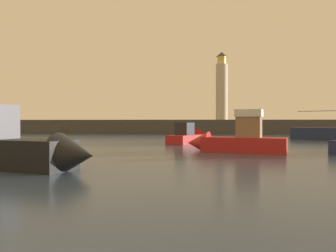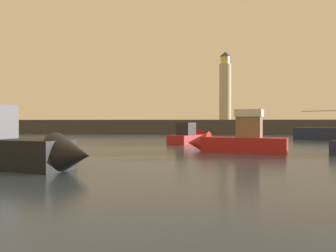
# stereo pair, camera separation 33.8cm
# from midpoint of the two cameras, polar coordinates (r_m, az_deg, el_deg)

# --- Properties ---
(ground_plane) EXTENTS (220.00, 220.00, 0.00)m
(ground_plane) POSITION_cam_midpoint_polar(r_m,az_deg,el_deg) (28.79, 0.52, -3.10)
(ground_plane) COLOR #2D3D51
(breakwater) EXTENTS (79.87, 4.52, 2.31)m
(breakwater) POSITION_cam_midpoint_polar(r_m,az_deg,el_deg) (56.04, 3.06, -0.12)
(breakwater) COLOR #423F3D
(breakwater) RESTS_ON ground_plane
(lighthouse) EXTENTS (1.94, 1.94, 11.24)m
(lighthouse) POSITION_cam_midpoint_polar(r_m,az_deg,el_deg) (56.36, 8.98, 6.48)
(lighthouse) COLOR beige
(lighthouse) RESTS_ON breakwater
(motorboat_2) EXTENTS (4.04, 5.91, 2.24)m
(motorboat_2) POSITION_cam_midpoint_polar(r_m,az_deg,el_deg) (30.34, 3.73, -1.88)
(motorboat_2) COLOR #B21E1E
(motorboat_2) RESTS_ON ground_plane
(motorboat_3) EXTENTS (6.45, 3.31, 2.93)m
(motorboat_3) POSITION_cam_midpoint_polar(r_m,az_deg,el_deg) (21.51, 10.61, -2.32)
(motorboat_3) COLOR #B21E1E
(motorboat_3) RESTS_ON ground_plane
(motorboat_4) EXTENTS (7.12, 3.59, 2.78)m
(motorboat_4) POSITION_cam_midpoint_polar(r_m,az_deg,el_deg) (14.76, -24.55, -3.49)
(motorboat_4) COLOR black
(motorboat_4) RESTS_ON ground_plane
(mooring_buoy) EXTENTS (0.77, 0.77, 0.77)m
(mooring_buoy) POSITION_cam_midpoint_polar(r_m,az_deg,el_deg) (24.79, -18.08, -2.84)
(mooring_buoy) COLOR #EA5919
(mooring_buoy) RESTS_ON ground_plane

